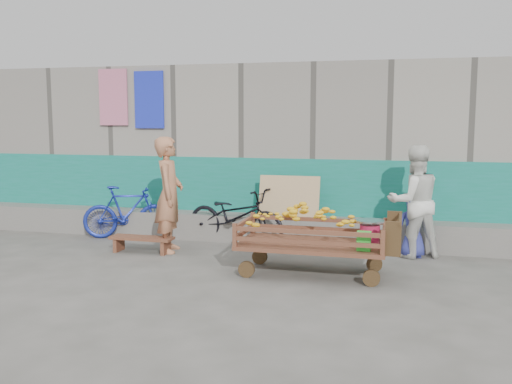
% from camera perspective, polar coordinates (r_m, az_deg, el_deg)
% --- Properties ---
extents(ground, '(80.00, 80.00, 0.00)m').
position_cam_1_polar(ground, '(7.45, -2.43, -8.82)').
color(ground, '#4F4E48').
rests_on(ground, ground).
extents(building_wall, '(12.00, 3.50, 3.00)m').
position_cam_1_polar(building_wall, '(11.10, 3.67, 4.23)').
color(building_wall, gray).
rests_on(building_wall, ground).
extents(banana_cart, '(2.12, 0.97, 0.90)m').
position_cam_1_polar(banana_cart, '(7.61, 5.36, -3.75)').
color(banana_cart, brown).
rests_on(banana_cart, ground).
extents(bench, '(0.99, 0.30, 0.25)m').
position_cam_1_polar(bench, '(9.07, -11.34, -4.82)').
color(bench, brown).
rests_on(bench, ground).
extents(vendor_man, '(0.56, 0.73, 1.80)m').
position_cam_1_polar(vendor_man, '(8.95, -8.68, -0.26)').
color(vendor_man, '#B97651').
rests_on(vendor_man, ground).
extents(woman, '(1.00, 0.90, 1.68)m').
position_cam_1_polar(woman, '(8.82, 15.53, -0.93)').
color(woman, white).
rests_on(woman, ground).
extents(child, '(0.52, 0.39, 0.95)m').
position_cam_1_polar(child, '(8.85, 15.46, -3.30)').
color(child, '#30368E').
rests_on(child, ground).
extents(bicycle_dark, '(1.89, 1.06, 0.94)m').
position_cam_1_polar(bicycle_dark, '(9.41, -2.09, -2.43)').
color(bicycle_dark, black).
rests_on(bicycle_dark, ground).
extents(bicycle_blue, '(1.58, 0.91, 0.92)m').
position_cam_1_polar(bicycle_blue, '(10.15, -12.76, -1.97)').
color(bicycle_blue, '#1B2C9E').
rests_on(bicycle_blue, ground).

